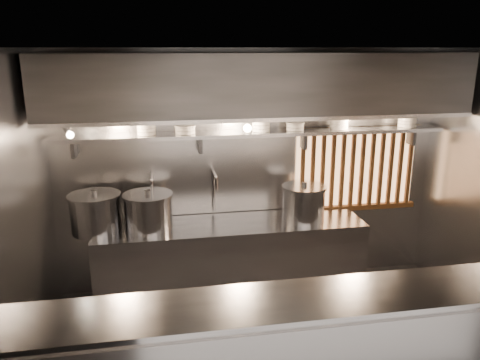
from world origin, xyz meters
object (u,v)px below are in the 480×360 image
object	(u,v)px
pendant_bulb	(248,128)
stock_pot_left	(96,213)
stock_pot_right	(304,203)
stock_pot_mid	(149,211)
heat_lamp	(67,129)

from	to	relation	value
pendant_bulb	stock_pot_left	xyz separation A→B (m)	(-1.65, -0.04, -0.85)
stock_pot_left	stock_pot_right	distance (m)	2.28
pendant_bulb	stock_pot_right	size ratio (longest dim) A/B	0.32
stock_pot_left	stock_pot_right	xyz separation A→B (m)	(2.28, -0.05, -0.01)
pendant_bulb	stock_pot_mid	xyz separation A→B (m)	(-1.10, -0.07, -0.86)
stock_pot_mid	heat_lamp	bearing A→B (deg)	-158.55
heat_lamp	stock_pot_right	world-z (taller)	heat_lamp
heat_lamp	pendant_bulb	size ratio (longest dim) A/B	1.87
heat_lamp	stock_pot_left	xyz separation A→B (m)	(0.15, 0.30, -0.96)
heat_lamp	stock_pot_right	size ratio (longest dim) A/B	0.60
pendant_bulb	stock_pot_mid	size ratio (longest dim) A/B	0.28
stock_pot_left	stock_pot_right	size ratio (longest dim) A/B	1.18
stock_pot_right	heat_lamp	bearing A→B (deg)	-173.99
stock_pot_mid	stock_pot_right	distance (m)	1.73
pendant_bulb	stock_pot_left	world-z (taller)	pendant_bulb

